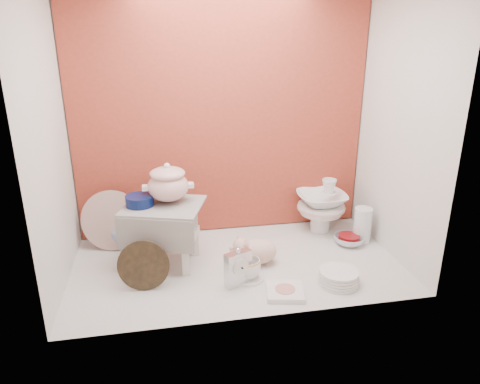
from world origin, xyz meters
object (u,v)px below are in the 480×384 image
at_px(floral_platter, 112,220).
at_px(porcelain_tower, 321,205).
at_px(step_stool, 165,234).
at_px(crystal_bowl, 349,240).
at_px(plush_pig, 259,251).
at_px(soup_tureen, 168,182).
at_px(mantel_clock, 238,267).
at_px(dinner_plate_stack, 338,277).
at_px(gold_rim_teacup, 248,268).
at_px(blue_white_vase, 127,227).

xyz_separation_m(floral_platter, porcelain_tower, (1.30, -0.00, -0.00)).
bearing_deg(step_stool, crystal_bowl, 18.88).
bearing_deg(plush_pig, step_stool, -168.21).
bearing_deg(soup_tureen, plush_pig, -17.73).
bearing_deg(floral_platter, porcelain_tower, -0.17).
relative_size(mantel_clock, plush_pig, 0.79).
bearing_deg(mantel_clock, dinner_plate_stack, -33.80).
height_order(mantel_clock, plush_pig, mantel_clock).
bearing_deg(step_stool, plush_pig, 5.35).
bearing_deg(floral_platter, step_stool, -38.74).
distance_m(soup_tureen, floral_platter, 0.49).
distance_m(step_stool, gold_rim_teacup, 0.50).
bearing_deg(dinner_plate_stack, blue_white_vase, 148.36).
xyz_separation_m(soup_tureen, dinner_plate_stack, (0.83, -0.43, -0.42)).
height_order(floral_platter, blue_white_vase, floral_platter).
relative_size(blue_white_vase, gold_rim_teacup, 1.67).
distance_m(floral_platter, porcelain_tower, 1.30).
bearing_deg(floral_platter, dinner_plate_stack, -28.69).
bearing_deg(blue_white_vase, plush_pig, -28.09).
height_order(plush_pig, gold_rim_teacup, plush_pig).
height_order(dinner_plate_stack, crystal_bowl, dinner_plate_stack).
xyz_separation_m(floral_platter, dinner_plate_stack, (1.16, -0.64, -0.14)).
distance_m(step_stool, floral_platter, 0.39).
xyz_separation_m(soup_tureen, floral_platter, (-0.34, 0.21, -0.28)).
height_order(step_stool, dinner_plate_stack, step_stool).
height_order(floral_platter, porcelain_tower, same).
xyz_separation_m(step_stool, floral_platter, (-0.31, 0.24, 0.00)).
distance_m(dinner_plate_stack, porcelain_tower, 0.66).
distance_m(blue_white_vase, dinner_plate_stack, 1.28).
bearing_deg(soup_tureen, mantel_clock, -47.21).
bearing_deg(blue_white_vase, gold_rim_teacup, -40.14).
bearing_deg(step_stool, blue_white_vase, 147.27).
xyz_separation_m(soup_tureen, porcelain_tower, (0.96, 0.20, -0.28)).
xyz_separation_m(mantel_clock, plush_pig, (0.15, 0.19, -0.03)).
height_order(mantel_clock, crystal_bowl, mantel_clock).
xyz_separation_m(step_stool, crystal_bowl, (1.10, 0.02, -0.15)).
bearing_deg(floral_platter, plush_pig, -23.86).
relative_size(dinner_plate_stack, crystal_bowl, 1.20).
bearing_deg(mantel_clock, step_stool, 114.63).
xyz_separation_m(floral_platter, crystal_bowl, (1.40, -0.23, -0.15)).
xyz_separation_m(soup_tureen, blue_white_vase, (-0.26, 0.24, -0.35)).
distance_m(floral_platter, blue_white_vase, 0.11).
xyz_separation_m(floral_platter, mantel_clock, (0.66, -0.55, -0.07)).
relative_size(plush_pig, porcelain_tower, 0.74).
height_order(blue_white_vase, mantel_clock, blue_white_vase).
relative_size(soup_tureen, crystal_bowl, 1.46).
relative_size(soup_tureen, plush_pig, 1.01).
height_order(blue_white_vase, crystal_bowl, blue_white_vase).
height_order(plush_pig, porcelain_tower, porcelain_tower).
height_order(floral_platter, plush_pig, floral_platter).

